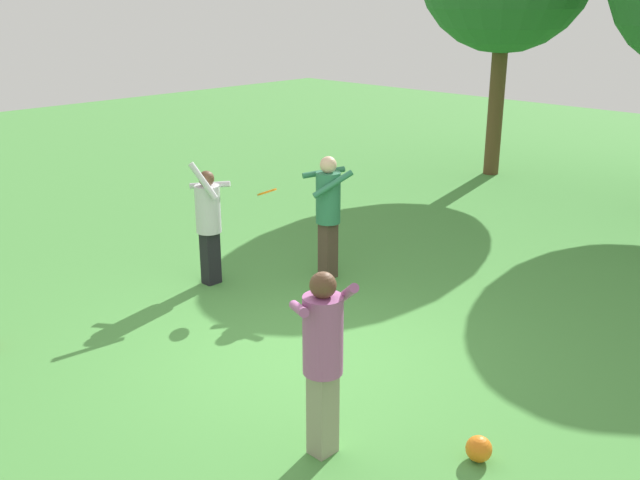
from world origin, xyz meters
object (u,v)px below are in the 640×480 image
ball_orange (479,449)px  frisbee (267,192)px  person_bystander (323,349)px  person_thrower (208,218)px  person_catcher (328,207)px

ball_orange → frisbee: bearing=161.7°
person_bystander → ball_orange: size_ratio=7.38×
person_thrower → frisbee: person_thrower is taller
frisbee → ball_orange: (4.26, -1.41, -1.21)m
person_bystander → frisbee: person_bystander is taller
person_bystander → frisbee: size_ratio=5.53×
person_thrower → person_catcher: person_thrower is taller
person_thrower → frisbee: 0.89m
ball_orange → person_bystander: bearing=-140.9°
person_thrower → person_catcher: size_ratio=1.01×
person_catcher → ball_orange: (3.85, -2.16, -0.93)m
person_catcher → person_bystander: bearing=71.3°
frisbee → ball_orange: size_ratio=1.33×
person_catcher → ball_orange: bearing=88.9°
person_thrower → ball_orange: (4.87, -0.88, -0.83)m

